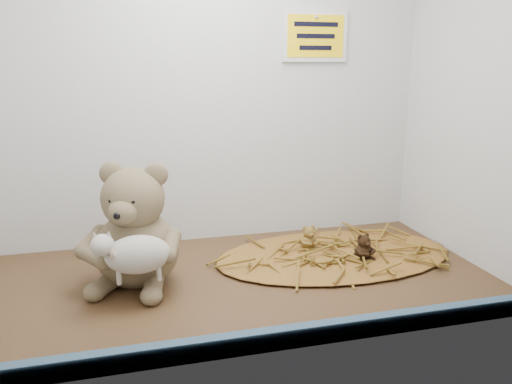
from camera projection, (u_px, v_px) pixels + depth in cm
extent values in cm
cube|color=#3C2B14|center=(231.00, 281.00, 113.19)|extent=(120.00, 60.00, 0.40)
cube|color=silver|center=(205.00, 75.00, 130.04)|extent=(120.00, 0.40, 90.00)
cube|color=silver|center=(480.00, 76.00, 116.48)|extent=(0.40, 60.00, 90.00)
cube|color=#3B5971|center=(265.00, 340.00, 85.75)|extent=(119.28, 2.20, 3.60)
ellipsoid|color=brown|center=(335.00, 255.00, 127.22)|extent=(61.75, 35.85, 1.20)
cube|color=yellow|center=(315.00, 36.00, 134.25)|extent=(16.00, 1.20, 11.00)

